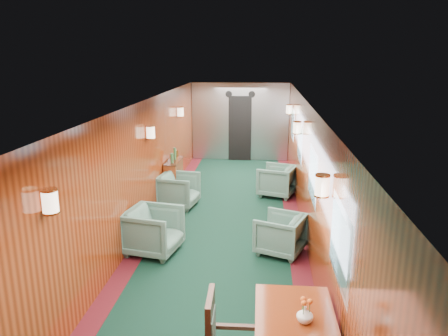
# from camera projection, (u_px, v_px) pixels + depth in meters

# --- Properties ---
(room) EXTENTS (12.00, 12.10, 2.40)m
(room) POSITION_uv_depth(u_px,v_px,m) (222.00, 148.00, 7.68)
(room) COLOR black
(room) RESTS_ON ground
(bulkhead) EXTENTS (2.98, 0.17, 2.39)m
(bulkhead) POSITION_uv_depth(u_px,v_px,m) (240.00, 122.00, 13.49)
(bulkhead) COLOR #AFB1B6
(bulkhead) RESTS_ON ground
(windows_right) EXTENTS (0.02, 8.60, 0.80)m
(windows_right) POSITION_uv_depth(u_px,v_px,m) (305.00, 156.00, 7.84)
(windows_right) COLOR #AEB1B5
(windows_right) RESTS_ON ground
(wall_sconces) EXTENTS (2.97, 7.97, 0.25)m
(wall_sconces) POSITION_uv_depth(u_px,v_px,m) (225.00, 133.00, 8.19)
(wall_sconces) COLOR beige
(wall_sconces) RESTS_ON ground
(dining_table) EXTENTS (0.77, 1.10, 0.82)m
(dining_table) POSITION_uv_depth(u_px,v_px,m) (295.00, 327.00, 4.21)
(dining_table) COLOR maroon
(dining_table) RESTS_ON ground
(credenza) EXTENTS (0.30, 0.95, 1.12)m
(credenza) POSITION_uv_depth(u_px,v_px,m) (174.00, 177.00, 10.21)
(credenza) COLOR maroon
(credenza) RESTS_ON ground
(flower_vase) EXTENTS (0.17, 0.17, 0.16)m
(flower_vase) POSITION_uv_depth(u_px,v_px,m) (305.00, 315.00, 4.04)
(flower_vase) COLOR white
(flower_vase) RESTS_ON dining_table
(armchair_left_near) EXTENTS (0.99, 0.97, 0.77)m
(armchair_left_near) POSITION_uv_depth(u_px,v_px,m) (153.00, 231.00, 7.25)
(armchair_left_near) COLOR #1C423B
(armchair_left_near) RESTS_ON ground
(armchair_left_far) EXTENTS (0.92, 0.90, 0.73)m
(armchair_left_far) POSITION_uv_depth(u_px,v_px,m) (179.00, 190.00, 9.48)
(armchair_left_far) COLOR #1C423B
(armchair_left_far) RESTS_ON ground
(armchair_right_near) EXTENTS (0.95, 0.94, 0.67)m
(armchair_right_near) POSITION_uv_depth(u_px,v_px,m) (280.00, 234.00, 7.25)
(armchair_right_near) COLOR #1C423B
(armchair_right_near) RESTS_ON ground
(armchair_right_far) EXTENTS (1.00, 0.98, 0.72)m
(armchair_right_far) POSITION_uv_depth(u_px,v_px,m) (277.00, 181.00, 10.20)
(armchair_right_far) COLOR #1C423B
(armchair_right_far) RESTS_ON ground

